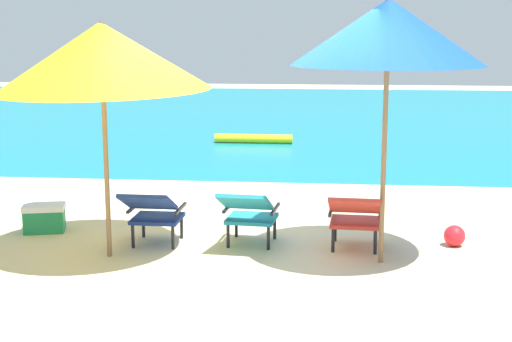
# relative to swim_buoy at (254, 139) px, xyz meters

# --- Properties ---
(ground_plane) EXTENTS (40.00, 40.00, 0.00)m
(ground_plane) POSITION_rel_swim_buoy_xyz_m (0.77, -3.55, -0.10)
(ground_plane) COLOR beige
(ocean_band) EXTENTS (40.00, 18.00, 0.01)m
(ocean_band) POSITION_rel_swim_buoy_xyz_m (0.77, 5.08, -0.09)
(ocean_band) COLOR teal
(ocean_band) RESTS_ON ground_plane
(swim_buoy) EXTENTS (1.60, 0.18, 0.18)m
(swim_buoy) POSITION_rel_swim_buoy_xyz_m (0.00, 0.00, 0.00)
(swim_buoy) COLOR yellow
(swim_buoy) RESTS_ON ocean_band
(lounge_chair_left) EXTENTS (0.56, 0.88, 0.68)m
(lounge_chair_left) POSITION_rel_swim_buoy_xyz_m (-0.28, -7.47, 0.31)
(lounge_chair_left) COLOR navy
(lounge_chair_left) RESTS_ON ground_plane
(lounge_chair_center) EXTENTS (0.61, 0.92, 0.68)m
(lounge_chair_center) POSITION_rel_swim_buoy_xyz_m (0.74, -7.37, 0.31)
(lounge_chair_center) COLOR teal
(lounge_chair_center) RESTS_ON ground_plane
(lounge_chair_right) EXTENTS (0.58, 0.90, 0.68)m
(lounge_chair_right) POSITION_rel_swim_buoy_xyz_m (1.86, -7.42, 0.31)
(lounge_chair_right) COLOR red
(lounge_chair_right) RESTS_ON ground_plane
(beach_umbrella_left) EXTENTS (3.05, 3.05, 2.42)m
(beach_umbrella_left) POSITION_rel_swim_buoy_xyz_m (-0.66, -7.82, 1.95)
(beach_umbrella_left) COLOR olive
(beach_umbrella_left) RESTS_ON ground_plane
(beach_umbrella_right) EXTENTS (2.65, 2.65, 2.61)m
(beach_umbrella_right) POSITION_rel_swim_buoy_xyz_m (2.12, -7.74, 2.19)
(beach_umbrella_right) COLOR olive
(beach_umbrella_right) RESTS_ON ground_plane
(beach_ball) EXTENTS (0.23, 0.23, 0.23)m
(beach_ball) POSITION_rel_swim_buoy_xyz_m (2.95, -7.09, 0.02)
(beach_ball) COLOR red
(beach_ball) RESTS_ON ground_plane
(cooler_box) EXTENTS (0.54, 0.43, 0.32)m
(cooler_box) POSITION_rel_swim_buoy_xyz_m (-1.69, -6.97, 0.06)
(cooler_box) COLOR #1E844C
(cooler_box) RESTS_ON ground_plane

